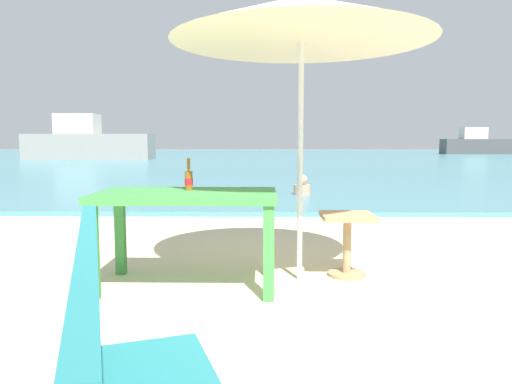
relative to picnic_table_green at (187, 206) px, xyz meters
name	(u,v)px	position (x,y,z in m)	size (l,w,h in m)	color
ground_plane	(355,383)	(1.04, -1.53, -0.65)	(120.00, 120.00, 0.00)	beige
sea_water	(270,157)	(1.04, 28.47, -0.61)	(120.00, 50.00, 0.08)	teal
picnic_table_green	(187,206)	(0.00, 0.00, 0.00)	(1.40, 0.80, 0.76)	#3D8C42
beer_bottle_amber	(189,179)	(0.00, 0.13, 0.20)	(0.07, 0.07, 0.26)	brown
patio_umbrella	(302,19)	(0.90, 0.20, 1.47)	(2.10, 2.10, 2.30)	silver
side_table_wood	(347,235)	(1.32, 0.31, -0.30)	(0.44, 0.44, 0.54)	tan
swimmer_person	(302,187)	(1.38, 5.85, -0.41)	(0.34, 0.34, 0.41)	tan
boat_sailboat	(478,144)	(18.20, 35.70, 0.21)	(5.93, 1.62, 2.16)	#4C4C4C
boat_tanker	(88,143)	(-9.41, 23.38, 0.36)	(7.10, 1.94, 2.58)	gray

